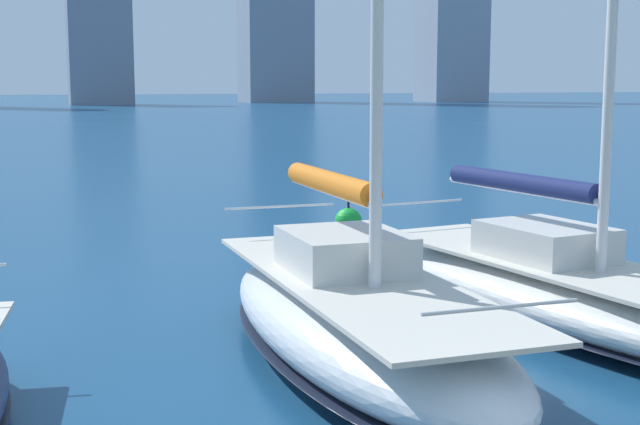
{
  "coord_description": "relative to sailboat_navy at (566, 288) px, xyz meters",
  "views": [
    {
      "loc": [
        4.23,
        4.12,
        3.85
      ],
      "look_at": [
        0.43,
        -6.53,
        2.2
      ],
      "focal_mm": 50.0,
      "sensor_mm": 36.0,
      "label": 1
    }
  ],
  "objects": [
    {
      "name": "channel_buoy",
      "position": [
        0.15,
        -9.09,
        -0.26
      ],
      "size": [
        0.7,
        0.7,
        1.4
      ],
      "color": "green",
      "rests_on": "ground"
    },
    {
      "name": "sailboat_orange",
      "position": [
        3.95,
        0.88,
        0.11
      ],
      "size": [
        2.65,
        8.08,
        11.77
      ],
      "color": "silver",
      "rests_on": "ground"
    },
    {
      "name": "sailboat_navy",
      "position": [
        0.0,
        0.0,
        0.0
      ],
      "size": [
        3.73,
        9.45,
        11.6
      ],
      "color": "white",
      "rests_on": "ground"
    }
  ]
}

